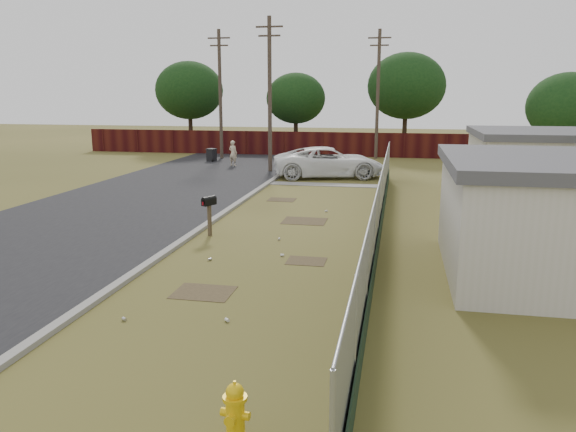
% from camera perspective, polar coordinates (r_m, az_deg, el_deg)
% --- Properties ---
extents(ground, '(120.00, 120.00, 0.00)m').
position_cam_1_polar(ground, '(18.06, -0.84, -2.57)').
color(ground, olive).
rests_on(ground, ground).
extents(street, '(15.10, 60.00, 0.12)m').
position_cam_1_polar(street, '(27.58, -11.15, 2.46)').
color(street, black).
rests_on(street, ground).
extents(chainlink_fence, '(0.10, 27.06, 2.02)m').
position_cam_1_polar(chainlink_fence, '(18.50, 9.31, 0.17)').
color(chainlink_fence, '#94979C').
rests_on(chainlink_fence, ground).
extents(privacy_fence, '(30.00, 0.12, 1.80)m').
position_cam_1_polar(privacy_fence, '(43.32, -1.72, 7.41)').
color(privacy_fence, '#3F120D').
rests_on(privacy_fence, ground).
extents(utility_poles, '(12.60, 8.24, 9.00)m').
position_cam_1_polar(utility_poles, '(38.43, 0.24, 12.44)').
color(utility_poles, '#493C30').
rests_on(utility_poles, ground).
extents(horizon_trees, '(33.32, 31.94, 7.78)m').
position_cam_1_polar(horizon_trees, '(40.71, 7.42, 12.25)').
color(horizon_trees, '#302115').
rests_on(horizon_trees, ground).
extents(fire_hydrant, '(0.42, 0.43, 0.92)m').
position_cam_1_polar(fire_hydrant, '(8.05, -5.39, -19.42)').
color(fire_hydrant, yellow).
rests_on(fire_hydrant, ground).
extents(mailbox, '(0.40, 0.57, 1.34)m').
position_cam_1_polar(mailbox, '(18.68, -8.02, 1.16)').
color(mailbox, brown).
rests_on(mailbox, ground).
extents(pickup_truck, '(6.69, 4.34, 1.71)m').
position_cam_1_polar(pickup_truck, '(31.74, 4.15, 5.48)').
color(pickup_truck, white).
rests_on(pickup_truck, ground).
extents(pedestrian, '(0.70, 0.57, 1.65)m').
position_cam_1_polar(pedestrian, '(36.86, -5.61, 6.36)').
color(pedestrian, beige).
rests_on(pedestrian, ground).
extents(trash_bin, '(0.72, 0.78, 0.89)m').
position_cam_1_polar(trash_bin, '(39.52, -7.77, 6.18)').
color(trash_bin, black).
rests_on(trash_bin, ground).
extents(scattered_litter, '(2.86, 11.84, 0.07)m').
position_cam_1_polar(scattered_litter, '(16.13, -3.48, -4.29)').
color(scattered_litter, silver).
rests_on(scattered_litter, ground).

